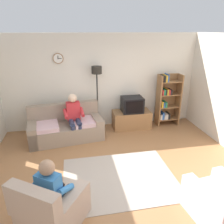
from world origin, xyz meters
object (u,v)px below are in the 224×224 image
(couch, at_px, (66,128))
(person_on_couch, at_px, (74,115))
(armchair_near_window, at_px, (52,208))
(person_in_left_armchair, at_px, (54,187))
(bookshelf, at_px, (167,100))
(floor_lamp, at_px, (97,81))
(tv, at_px, (132,105))
(tv_stand, at_px, (131,119))
(armchair_near_bookshelf, at_px, (220,202))

(couch, xyz_separation_m, person_on_couch, (0.24, -0.11, 0.39))
(armchair_near_window, relative_size, person_on_couch, 0.95)
(couch, relative_size, person_in_left_armchair, 1.78)
(couch, height_order, bookshelf, bookshelf)
(person_in_left_armchair, bearing_deg, couch, 87.37)
(couch, xyz_separation_m, floor_lamp, (0.92, 0.44, 1.14))
(bookshelf, relative_size, armchair_near_window, 1.35)
(person_in_left_armchair, bearing_deg, armchair_near_window, -123.86)
(bookshelf, distance_m, person_in_left_armchair, 4.43)
(tv, bearing_deg, bookshelf, 4.91)
(person_on_couch, bearing_deg, floor_lamp, 38.84)
(tv_stand, relative_size, person_on_couch, 0.89)
(couch, xyz_separation_m, bookshelf, (3.02, 0.41, 0.47))
(floor_lamp, bearing_deg, armchair_near_window, -108.77)
(tv_stand, distance_m, tv, 0.48)
(tv, distance_m, person_in_left_armchair, 3.64)
(armchair_near_bookshelf, bearing_deg, tv_stand, 97.39)
(tv_stand, relative_size, person_in_left_armchair, 0.98)
(tv_stand, distance_m, armchair_near_bookshelf, 3.50)
(tv_stand, distance_m, person_in_left_armchair, 3.68)
(couch, relative_size, person_on_couch, 1.61)
(tv, distance_m, person_on_couch, 1.73)
(couch, relative_size, armchair_near_window, 1.70)
(tv_stand, bearing_deg, armchair_near_window, -123.85)
(couch, height_order, tv_stand, couch)
(bookshelf, bearing_deg, couch, -172.24)
(couch, distance_m, tv, 1.99)
(couch, bearing_deg, armchair_near_bookshelf, -52.95)
(armchair_near_window, distance_m, armchair_near_bookshelf, 2.56)
(armchair_near_window, bearing_deg, tv, 55.94)
(person_in_left_armchair, bearing_deg, person_on_couch, 82.08)
(couch, bearing_deg, tv, 9.39)
(tv, bearing_deg, armchair_near_bookshelf, -82.55)
(couch, relative_size, floor_lamp, 1.08)
(bookshelf, bearing_deg, armchair_near_window, -135.09)
(floor_lamp, bearing_deg, couch, -154.40)
(person_in_left_armchair, bearing_deg, tv_stand, 56.15)
(floor_lamp, relative_size, armchair_near_bookshelf, 1.90)
(couch, xyz_separation_m, armchair_near_window, (-0.17, -2.77, -0.02))
(couch, bearing_deg, person_on_couch, -24.82)
(floor_lamp, bearing_deg, tv_stand, -5.67)
(tv_stand, bearing_deg, tv, -90.00)
(floor_lamp, distance_m, person_in_left_armchair, 3.41)
(armchair_near_window, relative_size, person_in_left_armchair, 1.05)
(person_on_couch, bearing_deg, tv, 14.23)
(tv, relative_size, armchair_near_bookshelf, 0.61)
(floor_lamp, bearing_deg, armchair_near_bookshelf, -67.95)
(tv_stand, bearing_deg, armchair_near_bookshelf, -82.61)
(floor_lamp, distance_m, armchair_near_bookshelf, 4.02)
(person_on_couch, relative_size, person_in_left_armchair, 1.11)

